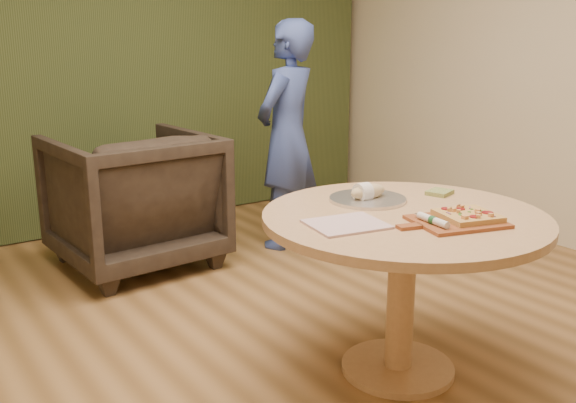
# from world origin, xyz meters

# --- Properties ---
(room_shell) EXTENTS (5.04, 6.04, 2.84)m
(room_shell) POSITION_xyz_m (0.00, 0.00, 1.40)
(room_shell) COLOR #9C6F3E
(room_shell) RESTS_ON ground
(curtain) EXTENTS (4.80, 0.14, 2.78)m
(curtain) POSITION_xyz_m (0.00, 2.90, 1.40)
(curtain) COLOR #2D391A
(curtain) RESTS_ON ground
(pedestal_table) EXTENTS (1.23, 1.23, 0.75)m
(pedestal_table) POSITION_xyz_m (0.26, -0.09, 0.61)
(pedestal_table) COLOR tan
(pedestal_table) RESTS_ON ground
(pizza_paddle) EXTENTS (0.47, 0.36, 0.01)m
(pizza_paddle) POSITION_xyz_m (0.32, -0.32, 0.76)
(pizza_paddle) COLOR brown
(pizza_paddle) RESTS_ON pedestal_table
(flatbread_pizza) EXTENTS (0.27, 0.27, 0.04)m
(flatbread_pizza) POSITION_xyz_m (0.38, -0.33, 0.78)
(flatbread_pizza) COLOR tan
(flatbread_pizza) RESTS_ON pizza_paddle
(cutlery_roll) EXTENTS (0.05, 0.20, 0.03)m
(cutlery_roll) POSITION_xyz_m (0.21, -0.30, 0.78)
(cutlery_roll) COLOR silver
(cutlery_roll) RESTS_ON pizza_paddle
(newspaper) EXTENTS (0.34, 0.30, 0.01)m
(newspaper) POSITION_xyz_m (-0.06, -0.08, 0.76)
(newspaper) COLOR silver
(newspaper) RESTS_ON pedestal_table
(serving_tray) EXTENTS (0.36, 0.36, 0.02)m
(serving_tray) POSITION_xyz_m (0.27, 0.17, 0.76)
(serving_tray) COLOR silver
(serving_tray) RESTS_ON pedestal_table
(bread_roll) EXTENTS (0.19, 0.09, 0.09)m
(bread_roll) POSITION_xyz_m (0.27, 0.17, 0.79)
(bread_roll) COLOR tan
(bread_roll) RESTS_ON serving_tray
(green_packet) EXTENTS (0.14, 0.13, 0.02)m
(green_packet) POSITION_xyz_m (0.64, 0.06, 0.76)
(green_packet) COLOR #5F6C30
(green_packet) RESTS_ON pedestal_table
(armchair) EXTENTS (1.00, 0.95, 0.98)m
(armchair) POSITION_xyz_m (-0.18, 1.93, 0.49)
(armchair) COLOR black
(armchair) RESTS_ON ground
(person_standing) EXTENTS (0.69, 0.60, 1.60)m
(person_standing) POSITION_xyz_m (0.89, 1.71, 0.80)
(person_standing) COLOR #35488D
(person_standing) RESTS_ON ground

